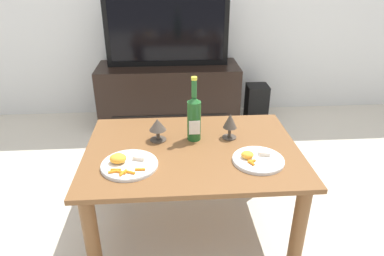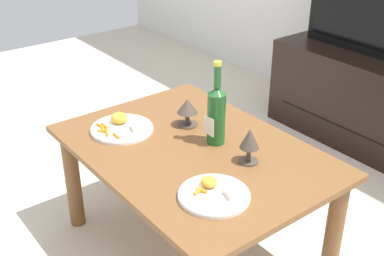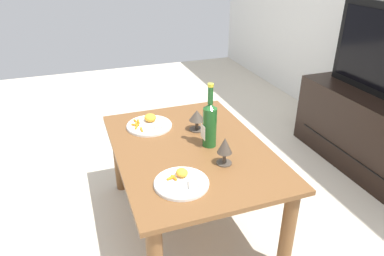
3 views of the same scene
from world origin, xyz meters
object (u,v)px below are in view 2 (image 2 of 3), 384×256
object	(u,v)px
goblet_left	(187,108)
goblet_right	(250,141)
dining_table	(194,168)
tv_stand	(373,102)
dinner_plate_left	(122,127)
dinner_plate_right	(214,194)
wine_bottle	(216,113)

from	to	relation	value
goblet_left	goblet_right	distance (m)	0.39
dining_table	tv_stand	bearing A→B (deg)	94.47
dinner_plate_left	dining_table	bearing A→B (deg)	25.23
dining_table	dinner_plate_right	size ratio (longest dim) A/B	4.39
dining_table	dinner_plate_right	distance (m)	0.35
wine_bottle	dinner_plate_left	world-z (taller)	wine_bottle
tv_stand	wine_bottle	distance (m)	1.40
goblet_left	goblet_right	world-z (taller)	goblet_right
dining_table	goblet_right	distance (m)	0.30
dining_table	dinner_plate_left	world-z (taller)	dinner_plate_left
wine_bottle	dinner_plate_right	bearing A→B (deg)	-40.95
dinner_plate_right	goblet_right	bearing A→B (deg)	110.67
goblet_left	goblet_right	xyz separation A→B (m)	(0.39, 0.00, 0.01)
goblet_left	dinner_plate_left	xyz separation A→B (m)	(-0.14, -0.25, -0.07)
dining_table	tv_stand	world-z (taller)	tv_stand
wine_bottle	goblet_right	size ratio (longest dim) A/B	2.46
dining_table	goblet_left	distance (m)	0.27
dining_table	goblet_right	bearing A→B (deg)	26.06
dining_table	tv_stand	distance (m)	1.45
wine_bottle	tv_stand	bearing A→B (deg)	95.50
dining_table	goblet_left	xyz separation A→B (m)	(-0.18, 0.10, 0.18)
tv_stand	dinner_plate_left	world-z (taller)	dinner_plate_left
tv_stand	goblet_left	distance (m)	1.38
dinner_plate_left	goblet_right	bearing A→B (deg)	25.57
tv_stand	goblet_right	size ratio (longest dim) A/B	8.81
wine_bottle	dinner_plate_left	size ratio (longest dim) A/B	1.30
wine_bottle	goblet_left	distance (m)	0.20
dining_table	dinner_plate_left	size ratio (longest dim) A/B	4.09
goblet_left	dinner_plate_right	world-z (taller)	goblet_left
goblet_left	goblet_right	bearing A→B (deg)	0.00
wine_bottle	goblet_right	bearing A→B (deg)	0.17
wine_bottle	dinner_plate_right	distance (m)	0.40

